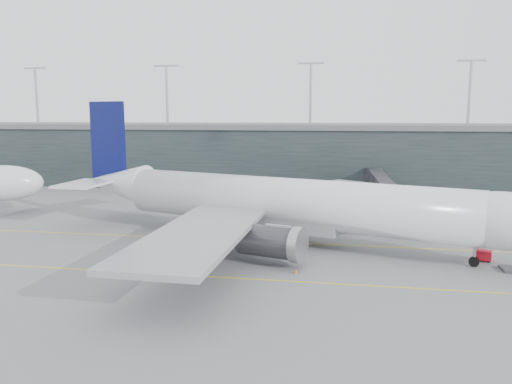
# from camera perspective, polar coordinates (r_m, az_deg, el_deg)

# --- Properties ---
(ground) EXTENTS (320.00, 320.00, 0.00)m
(ground) POSITION_cam_1_polar(r_m,az_deg,el_deg) (73.63, -0.32, -4.86)
(ground) COLOR slate
(ground) RESTS_ON ground
(taxiline_a) EXTENTS (160.00, 0.25, 0.02)m
(taxiline_a) POSITION_cam_1_polar(r_m,az_deg,el_deg) (69.81, -0.90, -5.61)
(taxiline_a) COLOR yellow
(taxiline_a) RESTS_ON ground
(taxiline_b) EXTENTS (160.00, 0.25, 0.02)m
(taxiline_b) POSITION_cam_1_polar(r_m,az_deg,el_deg) (54.80, -4.05, -9.69)
(taxiline_b) COLOR yellow
(taxiline_b) RESTS_ON ground
(taxiline_lead_main) EXTENTS (0.25, 60.00, 0.02)m
(taxiline_lead_main) POSITION_cam_1_polar(r_m,az_deg,el_deg) (92.40, 4.92, -2.08)
(taxiline_lead_main) COLOR yellow
(taxiline_lead_main) RESTS_ON ground
(terminal) EXTENTS (240.00, 36.00, 29.00)m
(terminal) POSITION_cam_1_polar(r_m,az_deg,el_deg) (129.43, 4.21, 4.43)
(terminal) COLOR black
(terminal) RESTS_ON ground
(main_aircraft) EXTENTS (68.16, 62.74, 19.55)m
(main_aircraft) POSITION_cam_1_polar(r_m,az_deg,el_deg) (67.93, 3.32, -1.30)
(main_aircraft) COLOR silver
(main_aircraft) RESTS_ON ground
(jet_bridge) EXTENTS (4.62, 42.55, 6.04)m
(jet_bridge) POSITION_cam_1_polar(r_m,az_deg,el_deg) (94.99, 14.42, 0.73)
(jet_bridge) COLOR #2B2A2F
(jet_bridge) RESTS_ON ground
(gse_cart) EXTENTS (2.24, 1.81, 1.32)m
(gse_cart) POSITION_cam_1_polar(r_m,az_deg,el_deg) (66.19, 24.48, -6.57)
(gse_cart) COLOR red
(gse_cart) RESTS_ON ground
(uld_a) EXTENTS (2.42, 2.22, 1.78)m
(uld_a) POSITION_cam_1_polar(r_m,az_deg,el_deg) (84.37, -2.19, -2.46)
(uld_a) COLOR #36363B
(uld_a) RESTS_ON ground
(uld_b) EXTENTS (2.51, 2.18, 1.98)m
(uld_b) POSITION_cam_1_polar(r_m,az_deg,el_deg) (84.84, -1.42, -2.32)
(uld_b) COLOR #36363B
(uld_b) RESTS_ON ground
(uld_c) EXTENTS (2.08, 1.69, 1.84)m
(uld_c) POSITION_cam_1_polar(r_m,az_deg,el_deg) (84.49, 0.62, -2.41)
(uld_c) COLOR #36363B
(uld_c) RESTS_ON ground
(cone_wing_stbd) EXTENTS (0.39, 0.39, 0.62)m
(cone_wing_stbd) POSITION_cam_1_polar(r_m,az_deg,el_deg) (56.05, 4.55, -8.95)
(cone_wing_stbd) COLOR #CA620B
(cone_wing_stbd) RESTS_ON ground
(cone_wing_port) EXTENTS (0.46, 0.46, 0.73)m
(cone_wing_port) POSITION_cam_1_polar(r_m,az_deg,el_deg) (83.43, 6.09, -3.03)
(cone_wing_port) COLOR #CE420B
(cone_wing_port) RESTS_ON ground
(cone_tail) EXTENTS (0.44, 0.44, 0.70)m
(cone_tail) POSITION_cam_1_polar(r_m,az_deg,el_deg) (64.20, -9.36, -6.70)
(cone_tail) COLOR #E5560C
(cone_tail) RESTS_ON ground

